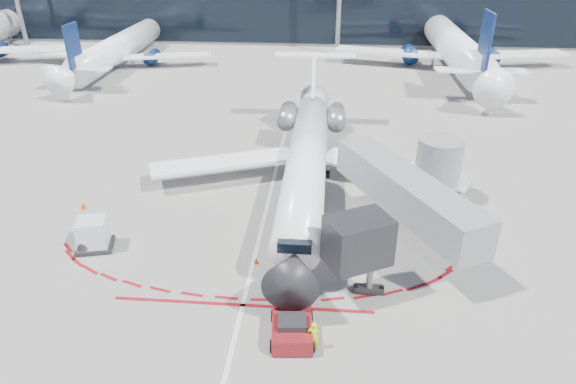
# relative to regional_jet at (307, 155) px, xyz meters

# --- Properties ---
(ground) EXTENTS (260.00, 260.00, 0.00)m
(ground) POSITION_rel_regional_jet_xyz_m (-2.67, -2.91, -2.53)
(ground) COLOR slate
(ground) RESTS_ON ground
(apron_centerline) EXTENTS (0.25, 40.00, 0.01)m
(apron_centerline) POSITION_rel_regional_jet_xyz_m (-2.67, -0.91, -2.52)
(apron_centerline) COLOR silver
(apron_centerline) RESTS_ON ground
(apron_stop_bar) EXTENTS (14.00, 0.25, 0.01)m
(apron_stop_bar) POSITION_rel_regional_jet_xyz_m (-2.67, -14.41, -2.52)
(apron_stop_bar) COLOR maroon
(apron_stop_bar) RESTS_ON ground
(jet_bridge) EXTENTS (10.03, 15.20, 4.90)m
(jet_bridge) POSITION_rel_regional_jet_xyz_m (7.13, -5.93, 0.48)
(jet_bridge) COLOR gray
(jet_bridge) RESTS_ON ground
(regional_jet) EXTENTS (24.53, 30.25, 7.58)m
(regional_jet) POSITION_rel_regional_jet_xyz_m (0.00, 0.00, 0.00)
(regional_jet) COLOR white
(regional_jet) RESTS_ON ground
(pushback_tug) EXTENTS (2.34, 5.01, 1.28)m
(pushback_tug) POSITION_rel_regional_jet_xyz_m (0.13, -16.45, -1.96)
(pushback_tug) COLOR #600D15
(pushback_tug) RESTS_ON ground
(ramp_worker) EXTENTS (0.61, 0.41, 1.65)m
(ramp_worker) POSITION_rel_regional_jet_xyz_m (1.21, -17.26, -1.70)
(ramp_worker) COLOR #AFDE17
(ramp_worker) RESTS_ON ground
(uld_container) EXTENTS (2.55, 2.31, 2.05)m
(uld_container) POSITION_rel_regional_jet_xyz_m (-12.73, -9.83, -1.52)
(uld_container) COLOR black
(uld_container) RESTS_ON ground
(safety_cone_left) EXTENTS (0.40, 0.40, 0.56)m
(safety_cone_left) POSITION_rel_regional_jet_xyz_m (-15.63, -5.12, -2.25)
(safety_cone_left) COLOR #E23804
(safety_cone_left) RESTS_ON ground
(safety_cone_right) EXTENTS (0.31, 0.31, 0.43)m
(safety_cone_right) POSITION_rel_regional_jet_xyz_m (-2.48, -10.59, -2.32)
(safety_cone_right) COLOR #E23804
(safety_cone_right) RESTS_ON ground
(bg_airliner_1) EXTENTS (30.50, 32.29, 9.87)m
(bg_airliner_1) POSITION_rel_regional_jet_xyz_m (-28.36, 35.57, 2.40)
(bg_airliner_1) COLOR white
(bg_airliner_1) RESTS_ON ground
(bg_airliner_2) EXTENTS (37.74, 39.96, 12.21)m
(bg_airliner_2) POSITION_rel_regional_jet_xyz_m (18.11, 38.99, 3.58)
(bg_airliner_2) COLOR white
(bg_airliner_2) RESTS_ON ground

